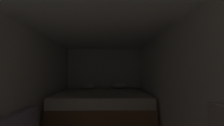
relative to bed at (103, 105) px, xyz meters
name	(u,v)px	position (x,y,z in m)	size (l,w,h in m)	color
wall_back	(104,79)	(0.00, 0.95, 0.68)	(2.63, 0.05, 2.08)	silver
wall_left	(20,87)	(-1.29, -1.49, 0.68)	(0.05, 4.84, 2.08)	silver
wall_right	(175,86)	(1.29, -1.49, 0.68)	(0.05, 4.84, 2.08)	silver
ceiling_slab	(99,24)	(0.00, -1.49, 1.74)	(2.63, 4.84, 0.05)	white
bed	(103,105)	(0.00, 0.00, 0.00)	(2.41, 1.78, 0.91)	brown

